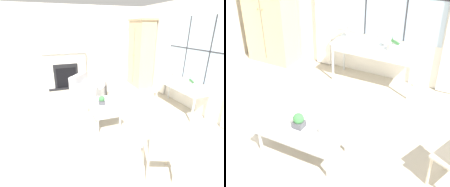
# 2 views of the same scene
# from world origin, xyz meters

# --- Properties ---
(ground_plane) EXTENTS (14.00, 14.00, 0.00)m
(ground_plane) POSITION_xyz_m (0.00, 0.00, 0.00)
(ground_plane) COLOR #B2A893
(wall_back_windowed) EXTENTS (7.20, 0.14, 2.80)m
(wall_back_windowed) POSITION_xyz_m (0.00, 3.02, 1.40)
(wall_back_windowed) COLOR white
(wall_back_windowed) RESTS_ON ground_plane
(armoire) EXTENTS (1.03, 0.61, 2.36)m
(armoire) POSITION_xyz_m (-2.27, 2.67, 1.19)
(armoire) COLOR tan
(armoire) RESTS_ON ground_plane
(console_table) EXTENTS (1.52, 0.54, 0.75)m
(console_table) POSITION_xyz_m (-0.03, 2.67, 0.67)
(console_table) COLOR silver
(console_table) RESTS_ON ground_plane
(table_lamp) EXTENTS (0.28, 0.28, 0.45)m
(table_lamp) POSITION_xyz_m (-0.60, 2.75, 1.10)
(table_lamp) COLOR silver
(table_lamp) RESTS_ON console_table
(potted_orchid) EXTENTS (0.21, 0.17, 0.44)m
(potted_orchid) POSITION_xyz_m (0.28, 2.62, 0.93)
(potted_orchid) COLOR #BCB7AD
(potted_orchid) RESTS_ON console_table
(coffee_table) EXTENTS (1.13, 0.61, 0.38)m
(coffee_table) POSITION_xyz_m (-0.19, 0.53, 0.34)
(coffee_table) COLOR silver
(coffee_table) RESTS_ON ground_plane
(potted_plant_small) EXTENTS (0.15, 0.15, 0.21)m
(potted_plant_small) POSITION_xyz_m (-0.24, 0.55, 0.49)
(potted_plant_small) COLOR #4C4C51
(potted_plant_small) RESTS_ON coffee_table
(pillar_candle) EXTENTS (0.11, 0.11, 0.11)m
(pillar_candle) POSITION_xyz_m (0.09, 0.57, 0.43)
(pillar_candle) COLOR silver
(pillar_candle) RESTS_ON coffee_table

